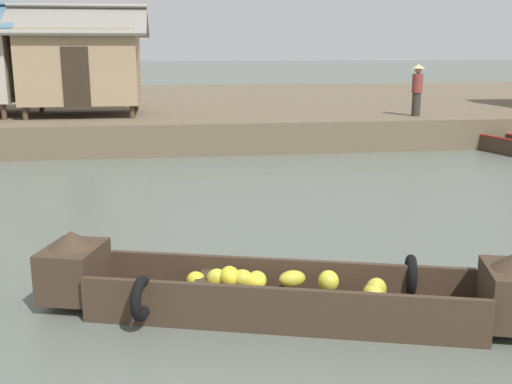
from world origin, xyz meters
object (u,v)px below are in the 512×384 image
Objects in this scene: stilt_house_mid_left at (82,64)px; vendor_person at (417,87)px; banana_boat at (282,290)px; fishing_skiff_distant at (498,141)px.

stilt_house_mid_left is 10.91m from vendor_person.
vendor_person is at bearing 61.36° from banana_boat.
stilt_house_mid_left reaches higher than fishing_skiff_distant.
fishing_skiff_distant is 0.98× the size of stilt_house_mid_left.
vendor_person is (10.72, -1.86, -0.73)m from stilt_house_mid_left.
stilt_house_mid_left is at bearing 105.73° from banana_boat.
fishing_skiff_distant is 3.02m from vendor_person.
fishing_skiff_distant is 2.55× the size of vendor_person.
stilt_house_mid_left is 2.61× the size of vendor_person.
banana_boat is 1.38× the size of fishing_skiff_distant.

